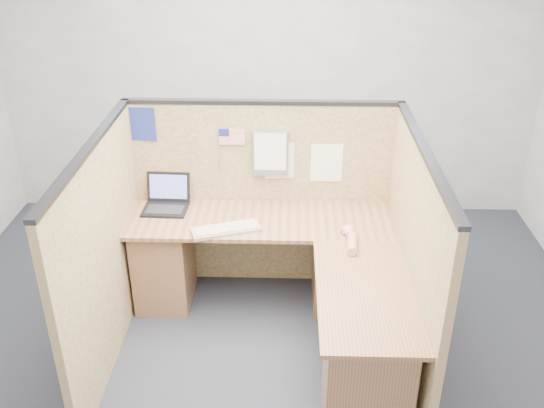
{
  "coord_description": "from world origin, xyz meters",
  "views": [
    {
      "loc": [
        0.2,
        -3.2,
        2.9
      ],
      "look_at": [
        0.08,
        0.5,
        0.95
      ],
      "focal_mm": 40.0,
      "sensor_mm": 36.0,
      "label": 1
    }
  ],
  "objects_px": {
    "keyboard": "(226,229)",
    "mouse": "(348,232)",
    "laptop": "(166,200)",
    "l_desk": "(285,288)"
  },
  "relations": [
    {
      "from": "l_desk",
      "to": "laptop",
      "type": "height_order",
      "value": "laptop"
    },
    {
      "from": "keyboard",
      "to": "mouse",
      "type": "height_order",
      "value": "mouse"
    },
    {
      "from": "laptop",
      "to": "mouse",
      "type": "bearing_deg",
      "value": -13.32
    },
    {
      "from": "keyboard",
      "to": "mouse",
      "type": "relative_size",
      "value": 5.29
    },
    {
      "from": "laptop",
      "to": "keyboard",
      "type": "relative_size",
      "value": 0.66
    },
    {
      "from": "laptop",
      "to": "mouse",
      "type": "relative_size",
      "value": 3.49
    },
    {
      "from": "laptop",
      "to": "keyboard",
      "type": "distance_m",
      "value": 0.61
    },
    {
      "from": "laptop",
      "to": "keyboard",
      "type": "xyz_separation_m",
      "value": [
        0.49,
        -0.36,
        -0.04
      ]
    },
    {
      "from": "laptop",
      "to": "keyboard",
      "type": "bearing_deg",
      "value": -34.14
    },
    {
      "from": "mouse",
      "to": "laptop",
      "type": "bearing_deg",
      "value": 164.53
    }
  ]
}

